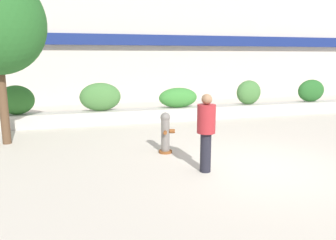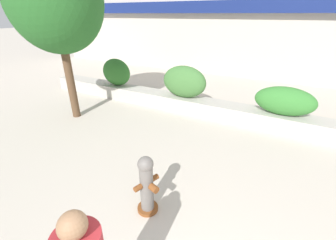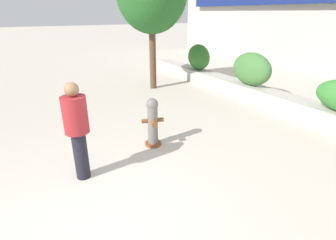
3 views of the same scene
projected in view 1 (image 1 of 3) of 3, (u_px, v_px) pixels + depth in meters
ground_plane at (259, 167)px, 7.52m from camera, size 120.00×120.00×0.00m
building_facade at (147, 29)px, 18.07m from camera, size 30.00×1.36×8.00m
planter_wall_low at (180, 114)px, 13.14m from camera, size 18.00×0.70×0.50m
hedge_bush_0 at (16, 100)px, 11.38m from camera, size 1.23×0.63×1.03m
hedge_bush_1 at (100, 97)px, 12.15m from camera, size 1.51×0.68×1.05m
hedge_bush_2 at (178, 98)px, 12.99m from camera, size 1.57×0.68×0.79m
hedge_bush_3 at (249, 92)px, 13.81m from camera, size 1.08×0.63×1.02m
hedge_bush_4 at (311, 91)px, 14.65m from camera, size 1.31×0.56×0.99m
fire_hydrant at (166, 132)px, 8.57m from camera, size 0.48×0.48×1.08m
pedestrian at (206, 128)px, 7.07m from camera, size 0.51×0.51×1.73m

